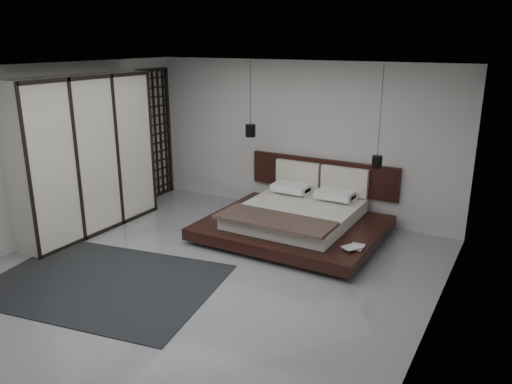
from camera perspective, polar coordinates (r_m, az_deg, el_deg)
The scene contains 13 objects.
floor at distance 7.19m, azimuth -5.53°, elevation -9.01°, with size 6.00×6.00×0.00m, color gray.
ceiling at distance 6.47m, azimuth -6.26°, elevation 13.88°, with size 6.00×6.00×0.00m, color white.
wall_back at distance 9.23m, azimuth 4.98°, elevation 6.09°, with size 6.00×6.00×0.00m, color beige.
wall_left at distance 8.74m, azimuth -22.20°, elevation 4.26°, with size 6.00×6.00×0.00m, color beige.
wall_right at distance 5.58m, azimuth 20.17°, elevation -2.29°, with size 6.00×6.00×0.00m, color beige.
lattice_screen at distance 10.38m, azimuth -11.40°, elevation 6.49°, with size 0.05×0.90×2.60m, color black.
bed at distance 8.37m, azimuth 4.71°, elevation -2.96°, with size 2.81×2.41×1.08m.
book_lower at distance 7.41m, azimuth 10.67°, elevation -6.07°, with size 0.20×0.27×0.03m, color #99724C.
book_upper at distance 7.38m, azimuth 10.46°, elevation -5.96°, with size 0.20×0.27×0.02m, color #99724C.
pendant_left at distance 8.93m, azimuth -0.64°, elevation 7.06°, with size 0.18×0.18×1.32m.
pendant_right at distance 8.10m, azimuth 13.67°, elevation 3.44°, with size 0.16×0.16×1.60m.
wardrobe at distance 8.77m, azimuth -18.95°, elevation 4.00°, with size 0.63×2.66×2.61m.
rug at distance 7.14m, azimuth -17.02°, elevation -9.84°, with size 3.01×2.15×0.01m, color black.
Camera 1 is at (3.77, -5.25, 3.15)m, focal length 35.00 mm.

